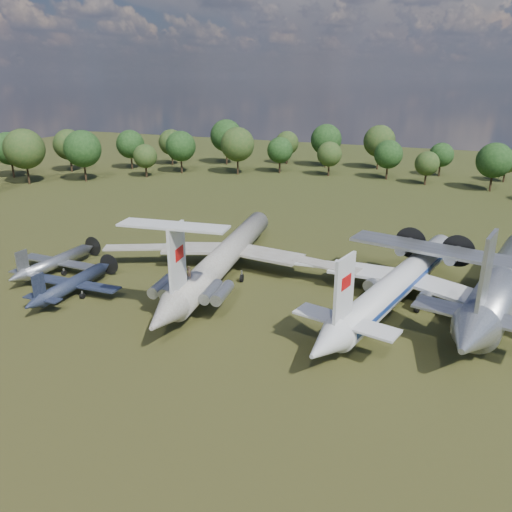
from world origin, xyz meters
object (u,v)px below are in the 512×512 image
at_px(small_prop_west, 73,287).
at_px(small_prop_northwest, 56,265).
at_px(person_on_il62, 189,272).
at_px(tu104_jet, 400,286).
at_px(an12_transport, 502,286).
at_px(il62_airliner, 226,259).

xyz_separation_m(small_prop_west, small_prop_northwest, (-7.67, 5.18, 0.02)).
xyz_separation_m(small_prop_northwest, person_on_il62, (24.07, -4.33, 4.19)).
bearing_deg(tu104_jet, small_prop_west, -147.81).
bearing_deg(person_on_il62, tu104_jet, -156.30).
bearing_deg(small_prop_northwest, person_on_il62, -9.40).
bearing_deg(small_prop_west, person_on_il62, 0.62).
bearing_deg(an12_transport, small_prop_west, -149.56).
distance_m(il62_airliner, small_prop_west, 20.12).
height_order(il62_airliner, person_on_il62, person_on_il62).
xyz_separation_m(il62_airliner, small_prop_northwest, (-22.28, -8.60, -1.08)).
xyz_separation_m(il62_airliner, small_prop_west, (-14.61, -13.79, -1.10)).
bearing_deg(il62_airliner, small_prop_west, -144.53).
bearing_deg(tu104_jet, person_on_il62, -136.91).
bearing_deg(small_prop_west, an12_transport, 16.79).
bearing_deg(an12_transport, tu104_jet, -151.54).
xyz_separation_m(il62_airliner, person_on_il62, (1.79, -12.94, 3.11)).
height_order(il62_airliner, tu104_jet, il62_airliner).
bearing_deg(small_prop_northwest, an12_transport, 12.61).
distance_m(small_prop_west, small_prop_northwest, 9.26).
height_order(an12_transport, small_prop_northwest, an12_transport).
distance_m(tu104_jet, person_on_il62, 25.21).
bearing_deg(tu104_jet, il62_airliner, -168.01).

